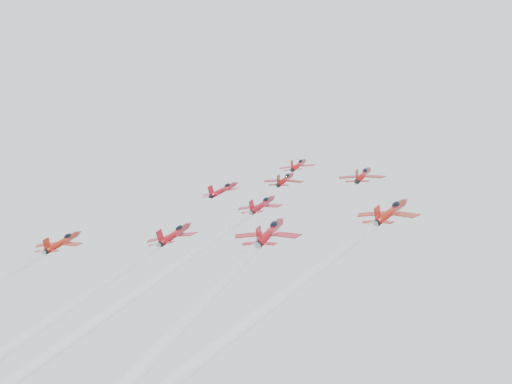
% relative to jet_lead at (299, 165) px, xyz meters
% --- Properties ---
extents(jet_lead, '(8.68, 11.51, 6.00)m').
position_rel_jet_lead_xyz_m(jet_lead, '(0.00, 0.00, 0.00)').
color(jet_lead, '#B31115').
extents(jet_row2_left, '(8.70, 11.53, 6.02)m').
position_rel_jet_lead_xyz_m(jet_row2_left, '(-10.03, -16.75, -7.69)').
color(jet_row2_left, '#B1101E').
extents(jet_row2_center, '(8.48, 11.24, 5.86)m').
position_rel_jet_lead_xyz_m(jet_row2_center, '(2.16, -12.88, -5.92)').
color(jet_row2_center, maroon).
extents(jet_row2_right, '(9.12, 12.09, 6.31)m').
position_rel_jet_lead_xyz_m(jet_row2_right, '(19.29, -15.27, -7.01)').
color(jet_row2_right, maroon).
extents(jet_center, '(8.63, 85.34, 40.01)m').
position_rel_jet_lead_xyz_m(jet_center, '(5.22, -68.55, -31.55)').
color(jet_center, '#A30F1F').
extents(jet_rear_farright, '(9.79, 96.82, 45.40)m').
position_rel_jet_lead_xyz_m(jet_rear_farright, '(30.79, -83.19, -38.27)').
color(jet_rear_farright, '#AF1E10').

